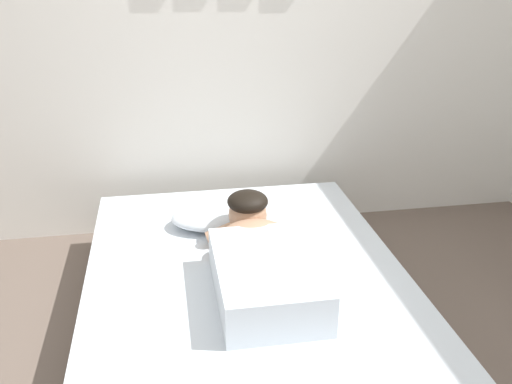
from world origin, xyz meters
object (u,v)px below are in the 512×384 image
object	(u,v)px
pillow	(221,216)
person_lying	(261,259)
cell_phone	(237,317)
bed	(246,298)
coffee_cup	(250,231)

from	to	relation	value
pillow	person_lying	xyz separation A→B (m)	(0.11, -0.57, 0.05)
pillow	cell_phone	distance (m)	0.83
bed	coffee_cup	bearing A→B (deg)	76.93
cell_phone	person_lying	bearing A→B (deg)	61.97
bed	pillow	bearing A→B (deg)	97.54
person_lying	bed	bearing A→B (deg)	115.48
person_lying	coffee_cup	xyz separation A→B (m)	(0.02, 0.40, -0.07)
bed	cell_phone	xyz separation A→B (m)	(-0.09, -0.37, 0.17)
pillow	cell_phone	world-z (taller)	pillow
person_lying	cell_phone	distance (m)	0.32
pillow	cell_phone	xyz separation A→B (m)	(-0.03, -0.83, -0.05)
pillow	bed	bearing A→B (deg)	-82.46
bed	pillow	distance (m)	0.51
person_lying	cell_phone	xyz separation A→B (m)	(-0.14, -0.27, -0.10)
pillow	coffee_cup	world-z (taller)	pillow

